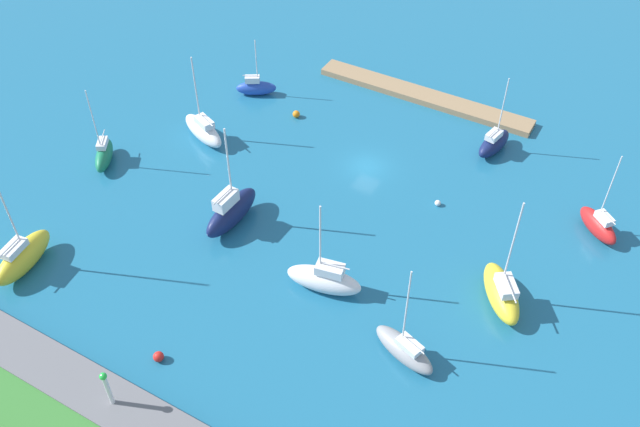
{
  "coord_description": "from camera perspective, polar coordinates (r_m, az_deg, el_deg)",
  "views": [
    {
      "loc": [
        -23.92,
        52.18,
        47.69
      ],
      "look_at": [
        0.0,
        10.16,
        1.5
      ],
      "focal_mm": 39.07,
      "sensor_mm": 36.0,
      "label": 1
    }
  ],
  "objects": [
    {
      "name": "water",
      "position": [
        74.63,
        3.87,
        3.85
      ],
      "size": [
        160.0,
        160.0,
        0.0
      ],
      "primitive_type": "plane",
      "color": "#1E668C",
      "rests_on": "ground"
    },
    {
      "name": "pier_dock",
      "position": [
        85.32,
        8.47,
        9.49
      ],
      "size": [
        26.62,
        2.82,
        0.73
      ],
      "primitive_type": "cube",
      "color": "#997A56",
      "rests_on": "ground"
    },
    {
      "name": "breakwater",
      "position": [
        55.29,
        -13.73,
        -16.66
      ],
      "size": [
        71.71,
        3.94,
        1.36
      ],
      "primitive_type": "cube",
      "color": "slate",
      "rests_on": "ground"
    },
    {
      "name": "harbor_beacon",
      "position": [
        54.55,
        -17.06,
        -13.38
      ],
      "size": [
        0.56,
        0.56,
        3.73
      ],
      "color": "silver",
      "rests_on": "breakwater"
    },
    {
      "name": "sailboat_navy_off_beacon",
      "position": [
        67.45,
        -7.3,
        0.2
      ],
      "size": [
        2.35,
        7.42,
        11.2
      ],
      "rotation": [
        0.0,
        0.0,
        4.67
      ],
      "color": "#141E4C",
      "rests_on": "water"
    },
    {
      "name": "sailboat_white_east_end",
      "position": [
        78.57,
        -9.54,
        6.77
      ],
      "size": [
        7.06,
        4.47,
        10.22
      ],
      "rotation": [
        0.0,
        0.0,
        5.9
      ],
      "color": "white",
      "rests_on": "water"
    },
    {
      "name": "sailboat_yellow_along_channel",
      "position": [
        62.38,
        14.65,
        -6.27
      ],
      "size": [
        5.94,
        6.93,
        11.48
      ],
      "rotation": [
        0.0,
        0.0,
        5.34
      ],
      "color": "yellow",
      "rests_on": "water"
    },
    {
      "name": "sailboat_gray_center_basin",
      "position": [
        57.63,
        6.92,
        -10.96
      ],
      "size": [
        6.35,
        3.85,
        10.09
      ],
      "rotation": [
        0.0,
        0.0,
        5.95
      ],
      "color": "gray",
      "rests_on": "water"
    },
    {
      "name": "sailboat_blue_lone_south",
      "position": [
        85.21,
        -5.28,
        10.26
      ],
      "size": [
        4.9,
        3.78,
        7.3
      ],
      "rotation": [
        0.0,
        0.0,
        3.68
      ],
      "color": "#2347B2",
      "rests_on": "water"
    },
    {
      "name": "sailboat_green_near_pier",
      "position": [
        77.74,
        -17.28,
        4.63
      ],
      "size": [
        4.0,
        5.22,
        9.37
      ],
      "rotation": [
        0.0,
        0.0,
        2.12
      ],
      "color": "#19724C",
      "rests_on": "water"
    },
    {
      "name": "sailboat_red_inner_mooring",
      "position": [
        71.41,
        21.84,
        -0.86
      ],
      "size": [
        4.97,
        4.61,
        9.28
      ],
      "rotation": [
        0.0,
        0.0,
        5.57
      ],
      "color": "red",
      "rests_on": "water"
    },
    {
      "name": "sailboat_navy_by_breakwater",
      "position": [
        78.1,
        14.06,
        5.63
      ],
      "size": [
        2.94,
        5.68,
        9.15
      ],
      "rotation": [
        0.0,
        0.0,
        4.51
      ],
      "color": "#141E4C",
      "rests_on": "water"
    },
    {
      "name": "sailboat_white_mid_basin",
      "position": [
        61.4,
        0.36,
        -5.38
      ],
      "size": [
        7.13,
        3.54,
        9.94
      ],
      "rotation": [
        0.0,
        0.0,
        0.19
      ],
      "color": "white",
      "rests_on": "water"
    },
    {
      "name": "sailboat_yellow_lone_north",
      "position": [
        68.45,
        -23.17,
        -3.24
      ],
      "size": [
        3.06,
        7.18,
        13.8
      ],
      "rotation": [
        0.0,
        0.0,
        4.85
      ],
      "color": "yellow",
      "rests_on": "water"
    },
    {
      "name": "mooring_buoy_orange",
      "position": [
        81.35,
        -1.96,
        8.14
      ],
      "size": [
        0.85,
        0.85,
        0.85
      ],
      "primitive_type": "sphere",
      "color": "orange",
      "rests_on": "water"
    },
    {
      "name": "mooring_buoy_red",
      "position": [
        58.91,
        -13.09,
        -11.35
      ],
      "size": [
        0.89,
        0.89,
        0.89
      ],
      "primitive_type": "sphere",
      "color": "red",
      "rests_on": "water"
    },
    {
      "name": "mooring_buoy_white",
      "position": [
        70.71,
        9.62,
        0.85
      ],
      "size": [
        0.61,
        0.61,
        0.61
      ],
      "primitive_type": "sphere",
      "color": "white",
      "rests_on": "water"
    }
  ]
}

